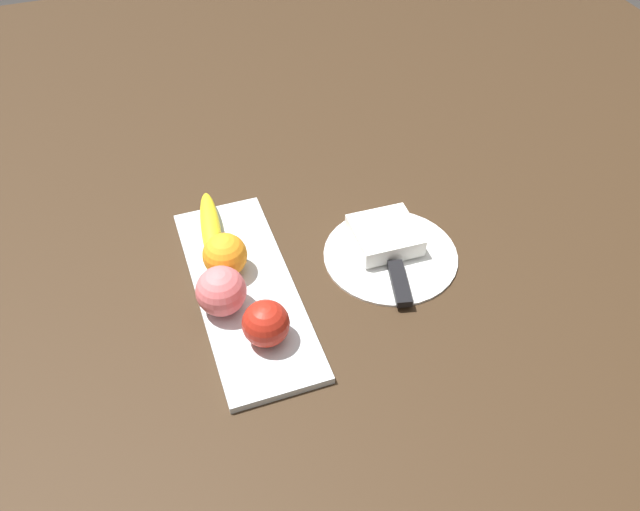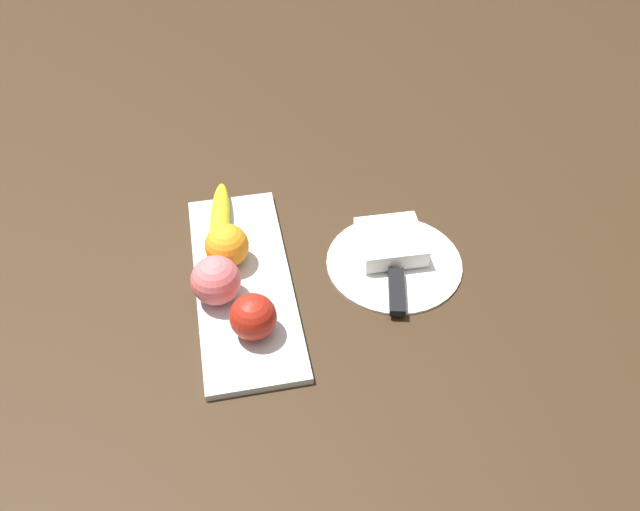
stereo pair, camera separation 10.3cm
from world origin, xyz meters
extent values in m
plane|color=#332314|center=(0.00, 0.00, 0.00)|extent=(2.40, 2.40, 0.00)
cube|color=silver|center=(0.01, 0.02, 0.01)|extent=(0.40, 0.15, 0.01)
sphere|color=#AC2215|center=(-0.10, 0.02, 0.05)|extent=(0.07, 0.07, 0.07)
ellipsoid|color=yellow|center=(0.14, 0.05, 0.03)|extent=(0.19, 0.06, 0.03)
sphere|color=orange|center=(0.05, 0.04, 0.05)|extent=(0.07, 0.07, 0.07)
sphere|color=#E3676A|center=(-0.02, 0.06, 0.05)|extent=(0.08, 0.08, 0.08)
cylinder|color=white|center=(0.01, -0.22, 0.00)|extent=(0.22, 0.22, 0.01)
cube|color=white|center=(0.04, -0.22, 0.02)|extent=(0.10, 0.11, 0.03)
cube|color=silver|center=(0.00, -0.22, 0.01)|extent=(0.15, 0.06, 0.00)
cube|color=black|center=(-0.06, -0.21, 0.01)|extent=(0.09, 0.04, 0.01)
camera|label=1|loc=(-0.68, 0.14, 0.78)|focal=37.25mm
camera|label=2|loc=(-0.70, 0.04, 0.78)|focal=37.25mm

